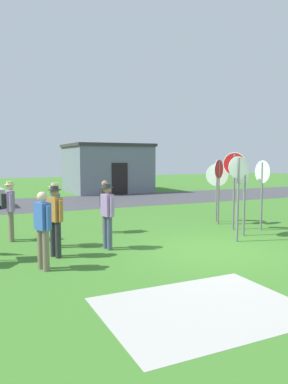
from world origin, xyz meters
name	(u,v)px	position (x,y,z in m)	size (l,w,h in m)	color
ground_plane	(210,250)	(0.00, 0.00, 0.00)	(80.00, 80.00, 0.00)	#3D7528
street_asphalt	(84,202)	(0.00, 11.93, 0.00)	(60.00, 6.40, 0.01)	#424247
concrete_path	(203,308)	(-2.28, -3.04, 0.00)	(3.20, 2.40, 0.01)	#ADAAA3
building_background	(106,168)	(3.25, 17.41, 1.71)	(5.53, 5.44, 3.42)	slate
stop_sign_tallest	(237,185)	(3.11, 2.72, 1.44)	(0.66, 0.29, 2.12)	slate
stop_sign_rear_right	(244,185)	(2.01, 1.06, 1.58)	(0.73, 0.53, 2.28)	slate
stop_sign_far_back	(238,185)	(1.30, 0.49, 1.63)	(0.62, 0.12, 2.45)	slate
stop_sign_low_front	(234,177)	(2.36, 1.99, 1.78)	(0.48, 0.62, 2.60)	slate
stop_sign_leaning_left	(219,180)	(2.52, 3.03, 1.60)	(0.63, 0.35, 2.36)	slate
stop_sign_nearest	(217,182)	(2.78, 3.49, 1.51)	(0.57, 0.64, 2.20)	slate
stop_sign_rear_left	(262,183)	(3.13, 1.50, 1.59)	(0.08, 0.75, 2.33)	slate
person_holding_notes	(107,212)	(-2.38, 1.24, 0.98)	(0.32, 0.56, 1.74)	#4C5670
person_on_left	(10,206)	(-4.61, 3.34, 1.01)	(0.40, 0.57, 1.74)	#7A6B56
person_in_teal	(105,203)	(-1.73, 3.31, 0.95)	(0.40, 0.47, 1.69)	#7A6B56
person_with_sunhat	(55,211)	(-3.57, 2.07, 0.98)	(0.32, 0.57, 1.74)	#4C5670
person_in_dark_shirt	(43,226)	(-4.23, 0.11, 0.95)	(0.33, 0.54, 1.69)	#7A6B56
person_in_blue	(55,217)	(-3.78, 1.02, 0.98)	(0.34, 0.53, 1.74)	#2D2D33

